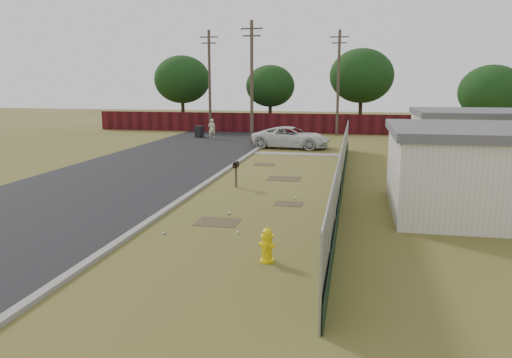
% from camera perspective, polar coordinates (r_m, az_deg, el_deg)
% --- Properties ---
extents(ground, '(120.00, 120.00, 0.00)m').
position_cam_1_polar(ground, '(21.36, 1.28, -1.46)').
color(ground, olive).
rests_on(ground, ground).
extents(street, '(15.10, 60.00, 0.12)m').
position_cam_1_polar(street, '(30.76, -8.56, 2.30)').
color(street, black).
rests_on(street, ground).
extents(chainlink_fence, '(0.10, 27.06, 2.02)m').
position_cam_1_polar(chainlink_fence, '(21.90, 9.83, 0.83)').
color(chainlink_fence, '#979A9F').
rests_on(chainlink_fence, ground).
extents(privacy_fence, '(30.00, 0.12, 1.80)m').
position_cam_1_polar(privacy_fence, '(46.69, -0.63, 6.46)').
color(privacy_fence, '#4A1014').
rests_on(privacy_fence, ground).
extents(utility_poles, '(12.60, 8.24, 9.00)m').
position_cam_1_polar(utility_poles, '(41.84, 1.29, 11.13)').
color(utility_poles, brown).
rests_on(utility_poles, ground).
extents(houses, '(9.30, 17.24, 3.10)m').
position_cam_1_polar(houses, '(24.63, 25.53, 2.82)').
color(houses, silver).
rests_on(houses, ground).
extents(horizon_trees, '(33.32, 31.94, 7.78)m').
position_cam_1_polar(horizon_trees, '(44.18, 7.83, 10.94)').
color(horizon_trees, '#302515').
rests_on(horizon_trees, ground).
extents(fire_hydrant, '(0.46, 0.47, 0.95)m').
position_cam_1_polar(fire_hydrant, '(13.06, 1.26, -7.60)').
color(fire_hydrant, yellow).
rests_on(fire_hydrant, ground).
extents(mailbox, '(0.19, 0.50, 1.17)m').
position_cam_1_polar(mailbox, '(22.06, -2.30, 1.38)').
color(mailbox, brown).
rests_on(mailbox, ground).
extents(pickup_truck, '(5.69, 3.10, 1.51)m').
position_cam_1_polar(pickup_truck, '(35.54, 4.06, 4.76)').
color(pickup_truck, silver).
rests_on(pickup_truck, ground).
extents(pedestrian, '(0.72, 0.61, 1.67)m').
position_cam_1_polar(pedestrian, '(41.20, -5.06, 5.72)').
color(pedestrian, beige).
rests_on(pedestrian, ground).
extents(trash_bin, '(0.77, 0.83, 0.98)m').
position_cam_1_polar(trash_bin, '(42.63, -6.50, 5.41)').
color(trash_bin, black).
rests_on(trash_bin, ground).
extents(scattered_litter, '(3.53, 10.31, 0.07)m').
position_cam_1_polar(scattered_litter, '(18.65, -0.51, -3.17)').
color(scattered_litter, silver).
rests_on(scattered_litter, ground).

